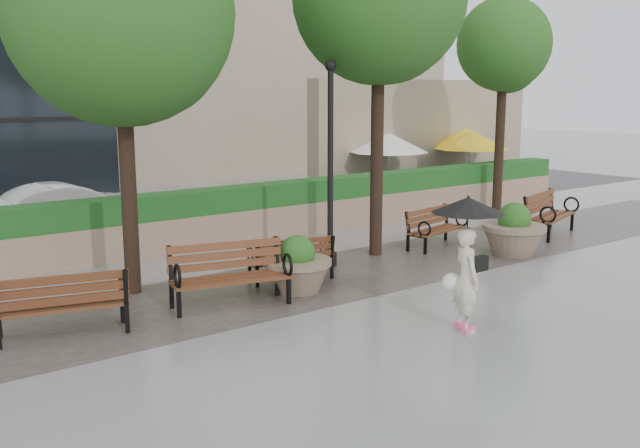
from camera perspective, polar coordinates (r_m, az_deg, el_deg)
ground at (r=12.31m, az=10.95°, el=-6.71°), size 100.00×100.00×0.00m
cobble_strip at (r=14.38m, az=1.96°, el=-3.97°), size 28.00×3.20×0.01m
hedge_wall at (r=17.44m, az=-6.43°, el=0.77°), size 24.00×0.80×1.35m
cafe_wall at (r=25.58m, az=8.46°, el=6.86°), size 10.00×0.60×4.00m
cafe_hedge at (r=23.88m, az=11.33°, el=2.77°), size 8.00×0.50×0.90m
asphalt_street at (r=21.03m, az=-12.07°, el=0.46°), size 40.00×7.00×0.00m
bench_0 at (r=11.38m, az=-19.82°, el=-7.02°), size 1.99×1.19×1.00m
bench_1 at (r=12.24m, az=-7.18°, el=-5.13°), size 2.12×1.25×1.07m
bench_2 at (r=13.81m, az=-2.32°, el=-3.50°), size 1.71×1.01×0.87m
bench_3 at (r=16.92m, az=9.25°, el=-0.95°), size 1.79×0.97×0.91m
bench_4 at (r=19.00m, az=17.89°, el=0.08°), size 2.14×1.34×1.08m
planter_left at (r=13.00m, az=-1.83°, el=-3.69°), size 1.26×1.26×1.06m
planter_right at (r=16.50m, az=15.23°, el=-0.81°), size 1.41×1.41×1.18m
lamppost at (r=14.64m, az=0.83°, el=3.74°), size 0.28×0.28×4.24m
tree_0 at (r=13.16m, az=-15.19°, el=15.44°), size 3.92×3.91×6.90m
tree_1 at (r=15.90m, az=4.98°, el=17.10°), size 3.75×3.71×7.44m
tree_2 at (r=22.39m, az=14.58°, el=13.35°), size 2.95×2.76×6.35m
patio_umb_white at (r=22.79m, az=5.54°, el=6.45°), size 2.50×2.50×2.30m
patio_umb_yellow_a at (r=24.55m, az=12.00°, el=6.56°), size 2.50×2.50×2.30m
patio_umb_yellow_b at (r=26.03m, az=11.58°, el=6.80°), size 2.50×2.50×2.30m
car_right at (r=19.54m, az=-19.52°, el=1.23°), size 3.98×1.57×1.29m
pedestrian at (r=11.01m, az=11.67°, el=-2.06°), size 1.12×1.12×2.05m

